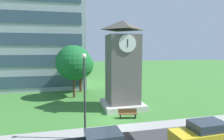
# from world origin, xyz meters

# --- Properties ---
(ground_plane) EXTENTS (160.00, 160.00, 0.00)m
(ground_plane) POSITION_xyz_m (0.00, 0.00, 0.00)
(ground_plane) COLOR #3D7A33
(kerb_strip) EXTENTS (120.00, 1.60, 0.01)m
(kerb_strip) POSITION_xyz_m (0.00, -1.69, 0.00)
(kerb_strip) COLOR #9E9E99
(kerb_strip) RESTS_ON ground
(office_building) EXTENTS (16.18, 10.15, 28.80)m
(office_building) POSITION_xyz_m (-9.17, 19.02, 14.40)
(office_building) COLOR #9EA8B2
(office_building) RESTS_ON ground
(clock_tower) EXTENTS (4.45, 4.45, 9.71)m
(clock_tower) POSITION_xyz_m (1.95, 3.90, 4.32)
(clock_tower) COLOR #605B56
(clock_tower) RESTS_ON ground
(park_bench) EXTENTS (1.85, 0.76, 0.88)m
(park_bench) POSITION_xyz_m (1.49, 0.48, 0.46)
(park_bench) COLOR brown
(park_bench) RESTS_ON ground
(street_lamp) EXTENTS (0.36, 0.36, 6.32)m
(street_lamp) POSITION_xyz_m (-2.88, -2.81, 3.88)
(street_lamp) COLOR #333338
(street_lamp) RESTS_ON ground
(tree_by_building) EXTENTS (4.10, 4.10, 6.24)m
(tree_by_building) POSITION_xyz_m (-2.12, 12.99, 4.16)
(tree_by_building) COLOR #513823
(tree_by_building) RESTS_ON ground
(tree_streetside) EXTENTS (4.72, 4.72, 7.11)m
(tree_streetside) POSITION_xyz_m (-3.24, 9.58, 4.74)
(tree_streetside) COLOR #513823
(tree_streetside) RESTS_ON ground
(parked_car_yellow) EXTENTS (4.65, 2.04, 1.69)m
(parked_car_yellow) POSITION_xyz_m (5.06, -5.68, 0.86)
(parked_car_yellow) COLOR gold
(parked_car_yellow) RESTS_ON ground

